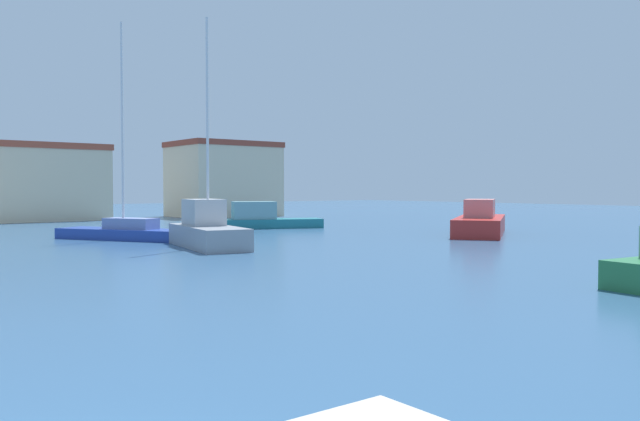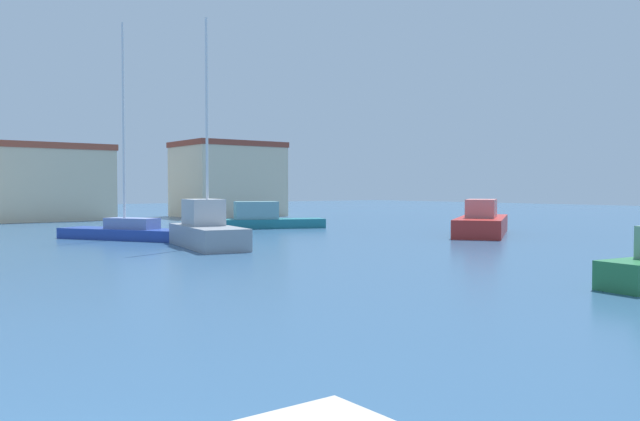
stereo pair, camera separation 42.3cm
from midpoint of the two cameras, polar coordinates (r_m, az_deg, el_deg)
water at (r=29.81m, az=-5.32°, el=-3.11°), size 160.00×160.00×0.00m
sailboat_blue_behind_lamppost at (r=34.71m, az=-16.45°, el=-1.69°), size 5.34×7.28×11.12m
motorboat_red_far_right at (r=37.84m, az=14.44°, el=-1.05°), size 8.49×6.94×2.02m
sailboat_grey_far_left at (r=29.32m, az=-9.60°, el=-1.68°), size 3.10×6.33×10.18m
motorboat_teal_inner_mooring at (r=42.49m, az=-4.67°, el=-0.73°), size 7.46×4.42×1.77m
waterfront_apartments at (r=58.06m, az=-23.44°, el=2.31°), size 10.49×8.25×6.23m
harbor_office at (r=61.07m, az=-7.96°, el=2.75°), size 9.02×7.28×6.92m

